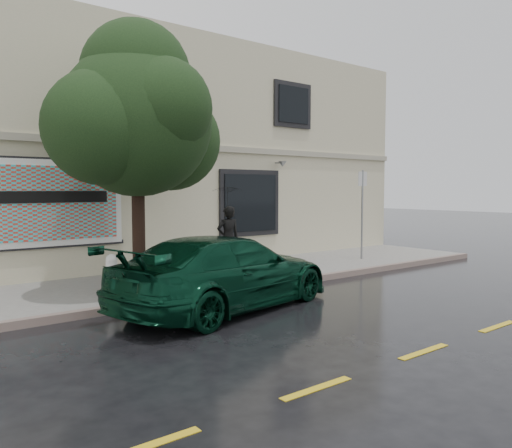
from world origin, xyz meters
TOP-DOWN VIEW (x-y plane):
  - ground at (0.00, 0.00)m, footprint 90.00×90.00m
  - sidewalk at (0.00, 3.25)m, footprint 20.00×3.50m
  - curb at (0.00, 1.50)m, footprint 20.00×0.18m
  - road_marking at (0.00, -3.50)m, footprint 19.00×0.12m
  - building at (0.00, 9.00)m, footprint 20.00×8.12m
  - billboard at (-3.20, 4.92)m, footprint 4.30×0.16m
  - car at (-0.80, 0.47)m, footprint 5.45×3.36m
  - pedestrian at (1.34, 3.48)m, footprint 0.71×0.53m
  - umbrella at (1.34, 3.48)m, footprint 1.18×1.18m
  - street_tree at (-1.65, 2.63)m, footprint 3.29×3.29m
  - fire_hydrant at (-2.33, 2.51)m, footprint 0.35×0.33m
  - sign_pole at (6.09, 2.83)m, footprint 0.35×0.06m

SIDE VIEW (x-z plane):
  - ground at x=0.00m, z-range 0.00..0.00m
  - road_marking at x=0.00m, z-range 0.00..0.01m
  - sidewalk at x=0.00m, z-range 0.00..0.15m
  - curb at x=0.00m, z-range -0.01..0.15m
  - fire_hydrant at x=-2.33m, z-range 0.14..1.00m
  - car at x=-0.80m, z-range 0.00..1.48m
  - pedestrian at x=1.34m, z-range 0.15..1.93m
  - sign_pole at x=6.09m, z-range 0.42..3.25m
  - billboard at x=-3.20m, z-range 0.95..3.15m
  - umbrella at x=1.34m, z-range 1.93..2.60m
  - building at x=0.00m, z-range 0.00..7.00m
  - street_tree at x=-1.65m, z-range 1.17..6.53m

